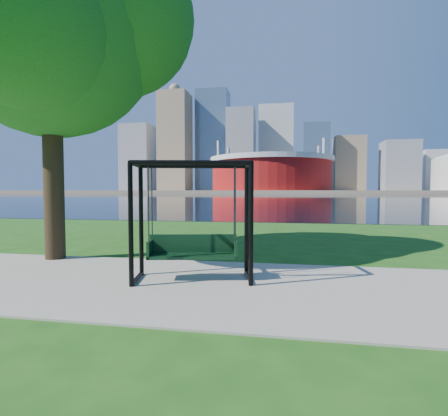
# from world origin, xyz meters

# --- Properties ---
(ground) EXTENTS (900.00, 900.00, 0.00)m
(ground) POSITION_xyz_m (0.00, 0.00, 0.00)
(ground) COLOR #1E5114
(ground) RESTS_ON ground
(path) EXTENTS (120.00, 4.00, 0.03)m
(path) POSITION_xyz_m (0.00, -0.50, 0.01)
(path) COLOR #9E937F
(path) RESTS_ON ground
(river) EXTENTS (900.00, 180.00, 0.02)m
(river) POSITION_xyz_m (0.00, 102.00, 0.01)
(river) COLOR black
(river) RESTS_ON ground
(far_bank) EXTENTS (900.00, 228.00, 2.00)m
(far_bank) POSITION_xyz_m (0.00, 306.00, 1.00)
(far_bank) COLOR #937F60
(far_bank) RESTS_ON ground
(stadium) EXTENTS (83.00, 83.00, 32.00)m
(stadium) POSITION_xyz_m (-10.00, 235.00, 14.23)
(stadium) COLOR maroon
(stadium) RESTS_ON far_bank
(skyline) EXTENTS (392.00, 66.00, 96.50)m
(skyline) POSITION_xyz_m (-4.27, 319.39, 35.89)
(skyline) COLOR gray
(skyline) RESTS_ON far_bank
(swing) EXTENTS (2.30, 1.36, 2.21)m
(swing) POSITION_xyz_m (-0.41, -0.21, 1.07)
(swing) COLOR black
(swing) RESTS_ON ground
(park_tree) EXTENTS (6.61, 5.97, 8.21)m
(park_tree) POSITION_xyz_m (-4.34, 1.23, 5.70)
(park_tree) COLOR black
(park_tree) RESTS_ON ground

